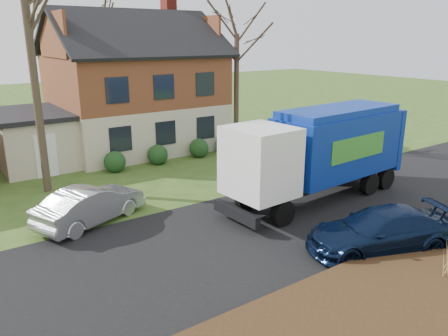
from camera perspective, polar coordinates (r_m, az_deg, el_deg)
ground at (r=15.39m, az=3.89°, el=-8.43°), size 120.00×120.00×0.00m
road at (r=15.38m, az=3.89°, el=-8.39°), size 80.00×7.00×0.02m
mulch_verge at (r=12.18m, az=20.35°, el=-15.99°), size 80.00×3.50×0.30m
main_house at (r=26.88m, az=-12.53°, el=10.98°), size 12.95×8.95×9.26m
garbage_truck at (r=18.23m, az=12.71°, el=2.47°), size 8.91×2.84×3.77m
silver_sedan at (r=16.62m, az=-16.98°, el=-4.60°), size 4.44×2.93×1.38m
navy_wagon at (r=14.71m, az=19.71°, el=-7.72°), size 5.09×3.48×1.37m
tree_front_east at (r=26.69m, az=1.71°, el=19.50°), size 3.47×3.47×9.64m
tree_back at (r=35.12m, az=-15.73°, el=19.66°), size 3.30×3.30×10.44m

